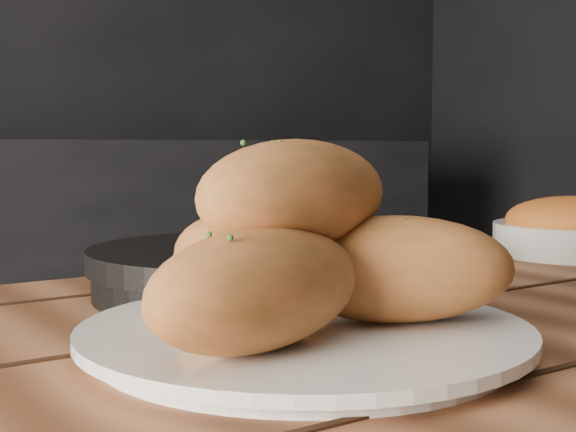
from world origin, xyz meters
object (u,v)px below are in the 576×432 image
object	(u,v)px
bowl	(573,229)
skillet	(244,270)
bread_rolls	(301,253)
plate	(305,337)

from	to	relation	value
bowl	skillet	bearing A→B (deg)	-180.00
bread_rolls	skillet	size ratio (longest dim) A/B	0.72
bread_rolls	bowl	bearing A→B (deg)	19.49
plate	bread_rolls	distance (m)	0.06
plate	bread_rolls	bearing A→B (deg)	-149.04
skillet	bowl	bearing A→B (deg)	0.00
plate	skillet	world-z (taller)	skillet
plate	bread_rolls	world-z (taller)	bread_rolls
plate	bowl	distance (m)	0.59
bread_rolls	bowl	size ratio (longest dim) A/B	1.51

